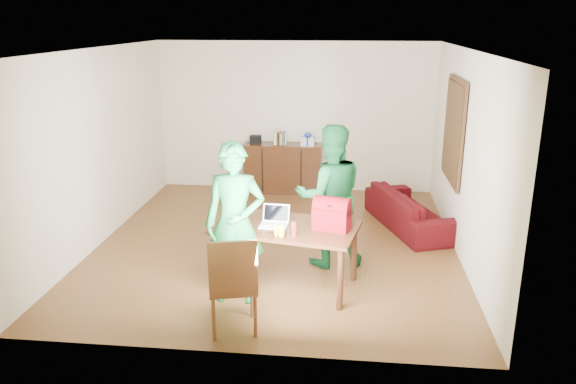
# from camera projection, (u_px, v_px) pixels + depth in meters

# --- Properties ---
(room) EXTENTS (5.20, 5.70, 2.90)m
(room) POSITION_uv_depth(u_px,v_px,m) (278.00, 152.00, 7.74)
(room) COLOR #432110
(room) RESTS_ON ground
(table) EXTENTS (1.79, 1.23, 0.77)m
(table) POSITION_uv_depth(u_px,v_px,m) (286.00, 233.00, 6.57)
(table) COLOR black
(table) RESTS_ON ground
(chair) EXTENTS (0.58, 0.56, 1.06)m
(chair) POSITION_uv_depth(u_px,v_px,m) (233.00, 302.00, 5.72)
(chair) COLOR brown
(chair) RESTS_ON ground
(person_near) EXTENTS (0.68, 0.46, 1.83)m
(person_near) POSITION_uv_depth(u_px,v_px,m) (235.00, 224.00, 6.18)
(person_near) COLOR #155F2B
(person_near) RESTS_ON ground
(person_far) EXTENTS (1.03, 0.88, 1.84)m
(person_far) POSITION_uv_depth(u_px,v_px,m) (330.00, 196.00, 7.11)
(person_far) COLOR #135729
(person_far) RESTS_ON ground
(laptop) EXTENTS (0.34, 0.25, 0.22)m
(laptop) POSITION_uv_depth(u_px,v_px,m) (273.00, 223.00, 6.50)
(laptop) COLOR white
(laptop) RESTS_ON table
(bananas) EXTENTS (0.17, 0.13, 0.06)m
(bananas) POSITION_uv_depth(u_px,v_px,m) (279.00, 235.00, 6.17)
(bananas) COLOR gold
(bananas) RESTS_ON table
(bottle) EXTENTS (0.07, 0.07, 0.20)m
(bottle) POSITION_uv_depth(u_px,v_px,m) (294.00, 228.00, 6.19)
(bottle) COLOR #511F12
(bottle) RESTS_ON table
(red_bag) EXTENTS (0.46, 0.34, 0.30)m
(red_bag) POSITION_uv_depth(u_px,v_px,m) (332.00, 217.00, 6.39)
(red_bag) COLOR maroon
(red_bag) RESTS_ON table
(sofa) EXTENTS (1.35, 2.04, 0.56)m
(sofa) POSITION_uv_depth(u_px,v_px,m) (410.00, 210.00, 8.57)
(sofa) COLOR #37070D
(sofa) RESTS_ON ground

